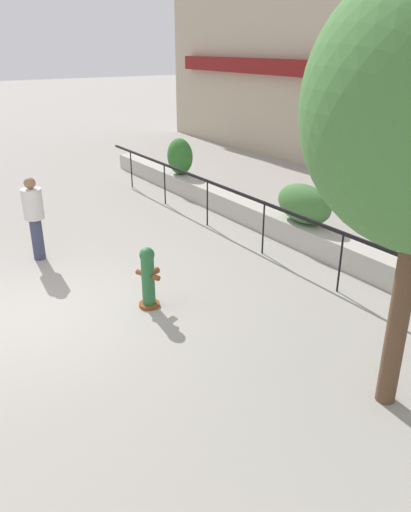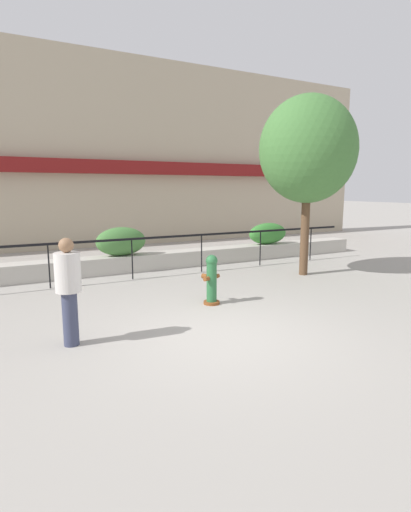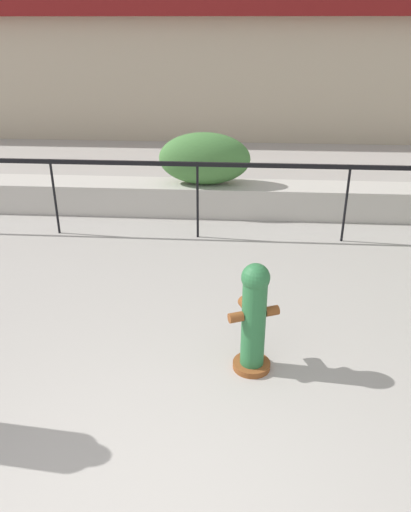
{
  "view_description": "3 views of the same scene",
  "coord_description": "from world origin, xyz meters",
  "views": [
    {
      "loc": [
        7.6,
        -1.52,
        4.13
      ],
      "look_at": [
        1.07,
        2.75,
        0.81
      ],
      "focal_mm": 35.0,
      "sensor_mm": 36.0,
      "label": 1
    },
    {
      "loc": [
        -3.27,
        -5.54,
        2.48
      ],
      "look_at": [
        1.1,
        2.69,
        0.89
      ],
      "focal_mm": 28.0,
      "sensor_mm": 36.0,
      "label": 2
    },
    {
      "loc": [
        0.62,
        -2.03,
        2.95
      ],
      "look_at": [
        0.3,
        2.37,
        0.87
      ],
      "focal_mm": 35.0,
      "sensor_mm": 36.0,
      "label": 3
    }
  ],
  "objects": [
    {
      "name": "fire_hydrant",
      "position": [
        0.77,
        1.8,
        0.55
      ],
      "size": [
        0.47,
        0.48,
        1.08
      ],
      "color": "brown",
      "rests_on": "ground"
    },
    {
      "name": "pedestrian",
      "position": [
        -2.32,
        0.82,
        0.99
      ],
      "size": [
        0.55,
        0.55,
        1.73
      ],
      "color": "#383D56",
      "rests_on": "ground"
    },
    {
      "name": "fence_railing_segment",
      "position": [
        -0.0,
        4.9,
        1.02
      ],
      "size": [
        15.0,
        0.05,
        1.15
      ],
      "color": "black",
      "rests_on": "ground"
    },
    {
      "name": "building_facade",
      "position": [
        0.0,
        11.98,
        3.99
      ],
      "size": [
        30.0,
        1.36,
        8.0
      ],
      "color": "tan",
      "rests_on": "ground"
    },
    {
      "name": "ground_plane",
      "position": [
        0.0,
        0.0,
        0.0
      ],
      "size": [
        120.0,
        120.0,
        0.0
      ],
      "primitive_type": "plane",
      "color": "#9E9991"
    },
    {
      "name": "hedge_bush_1",
      "position": [
        0.02,
        6.0,
        0.93
      ],
      "size": [
        1.5,
        0.7,
        0.85
      ],
      "primitive_type": "ellipsoid",
      "color": "#427538",
      "rests_on": "planter_wall_low"
    },
    {
      "name": "planter_wall_low",
      "position": [
        0.0,
        6.0,
        0.25
      ],
      "size": [
        18.0,
        0.7,
        0.5
      ],
      "primitive_type": "cube",
      "color": "#B7B2A8",
      "rests_on": "ground"
    },
    {
      "name": "hedge_bush_2",
      "position": [
        5.4,
        6.0,
        0.88
      ],
      "size": [
        1.56,
        0.6,
        0.76
      ],
      "primitive_type": "ellipsoid",
      "color": "#387F33",
      "rests_on": "planter_wall_low"
    },
    {
      "name": "street_tree",
      "position": [
        4.58,
        3.16,
        3.53
      ],
      "size": [
        2.81,
        2.52,
        5.01
      ],
      "color": "brown",
      "rests_on": "ground"
    }
  ]
}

